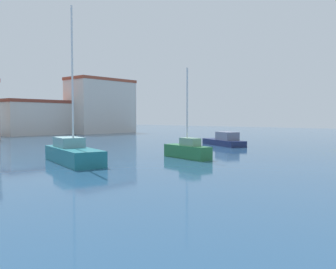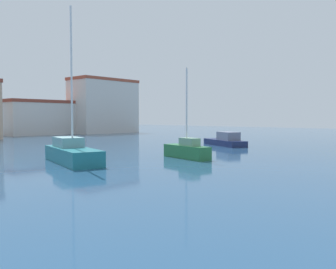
{
  "view_description": "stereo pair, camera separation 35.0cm",
  "coord_description": "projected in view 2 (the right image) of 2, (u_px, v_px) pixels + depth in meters",
  "views": [
    {
      "loc": [
        1.89,
        -4.61,
        2.92
      ],
      "look_at": [
        23.15,
        13.73,
        1.53
      ],
      "focal_mm": 38.31,
      "sensor_mm": 36.0,
      "label": 1
    },
    {
      "loc": [
        2.12,
        -4.88,
        2.92
      ],
      "look_at": [
        23.15,
        13.73,
        1.53
      ],
      "focal_mm": 38.31,
      "sensor_mm": 36.0,
      "label": 2
    }
  ],
  "objects": [
    {
      "name": "water",
      "position": [
        30.0,
        157.0,
        26.24
      ],
      "size": [
        160.0,
        160.0,
        0.0
      ],
      "primitive_type": "plane",
      "color": "navy",
      "rests_on": "ground"
    },
    {
      "name": "yacht_club",
      "position": [
        40.0,
        117.0,
        58.59
      ],
      "size": [
        12.14,
        6.31,
        5.62
      ],
      "color": "beige",
      "rests_on": "ground"
    },
    {
      "name": "sailboat_green_distant_north",
      "position": [
        187.0,
        150.0,
        25.11
      ],
      "size": [
        2.02,
        4.26,
        6.33
      ],
      "color": "#28703D",
      "rests_on": "water"
    },
    {
      "name": "motorboat_navy_behind_lamppost",
      "position": [
        226.0,
        141.0,
        36.06
      ],
      "size": [
        4.28,
        6.02,
        1.41
      ],
      "color": "#19234C",
      "rests_on": "water"
    },
    {
      "name": "warehouse_block",
      "position": [
        104.0,
        106.0,
        64.28
      ],
      "size": [
        12.01,
        5.97,
        9.66
      ],
      "color": "beige",
      "rests_on": "ground"
    },
    {
      "name": "sailboat_teal_outer_mooring",
      "position": [
        72.0,
        153.0,
        22.68
      ],
      "size": [
        3.65,
        6.65,
        9.78
      ],
      "color": "#1E707A",
      "rests_on": "water"
    }
  ]
}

